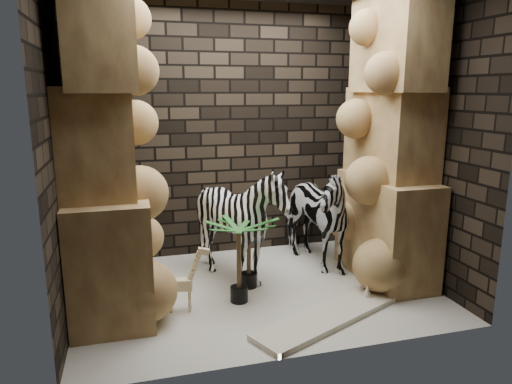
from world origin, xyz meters
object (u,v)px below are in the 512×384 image
object	(u,v)px
giraffe_toy	(180,277)
surfboard	(329,316)
zebra_right	(310,206)
palm_front	(249,253)
palm_back	(239,262)
zebra_left	(241,229)

from	to	relation	value
giraffe_toy	surfboard	size ratio (longest dim) A/B	0.42
zebra_right	giraffe_toy	distance (m)	1.80
zebra_right	palm_front	world-z (taller)	zebra_right
giraffe_toy	palm_back	xyz separation A→B (m)	(0.57, 0.04, 0.08)
giraffe_toy	zebra_right	bearing A→B (deg)	37.78
zebra_right	palm_back	size ratio (longest dim) A/B	1.73
zebra_right	giraffe_toy	world-z (taller)	zebra_right
palm_front	surfboard	world-z (taller)	palm_front
zebra_left	surfboard	xyz separation A→B (m)	(0.56, -1.02, -0.56)
palm_front	palm_back	distance (m)	0.36
palm_back	surfboard	distance (m)	0.97
palm_front	surfboard	size ratio (longest dim) A/B	0.47
zebra_left	palm_back	distance (m)	0.51
zebra_right	palm_front	distance (m)	0.99
surfboard	zebra_right	bearing A→B (deg)	51.36
palm_front	giraffe_toy	bearing A→B (deg)	-154.75
zebra_right	palm_front	size ratio (longest dim) A/B	1.90
palm_front	surfboard	xyz separation A→B (m)	(0.51, -0.87, -0.34)
giraffe_toy	surfboard	xyz separation A→B (m)	(1.25, -0.52, -0.30)
palm_back	surfboard	bearing A→B (deg)	-39.11
zebra_left	zebra_right	bearing A→B (deg)	34.51
surfboard	palm_back	bearing A→B (deg)	116.25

